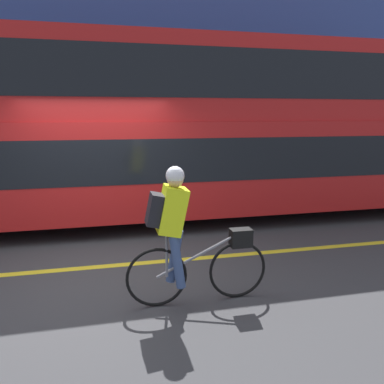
% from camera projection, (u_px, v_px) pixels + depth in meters
% --- Properties ---
extents(ground_plane, '(80.00, 80.00, 0.00)m').
position_uv_depth(ground_plane, '(100.00, 272.00, 5.42)').
color(ground_plane, '#38383A').
extents(road_center_line, '(50.00, 0.14, 0.01)m').
position_uv_depth(road_center_line, '(100.00, 267.00, 5.60)').
color(road_center_line, yellow).
rests_on(road_center_line, ground_plane).
extents(sidewalk_curb, '(60.00, 1.71, 0.13)m').
position_uv_depth(sidewalk_curb, '(102.00, 196.00, 10.17)').
color(sidewalk_curb, '#A8A399').
rests_on(sidewalk_curb, ground_plane).
extents(building_facade, '(60.00, 0.30, 8.87)m').
position_uv_depth(building_facade, '(95.00, 33.00, 10.24)').
color(building_facade, '#33478C').
rests_on(building_facade, ground_plane).
extents(bus, '(11.90, 2.53, 3.66)m').
position_uv_depth(bus, '(197.00, 124.00, 7.89)').
color(bus, black).
rests_on(bus, ground_plane).
extents(cyclist_on_bike, '(1.73, 0.32, 1.67)m').
position_uv_depth(cyclist_on_bike, '(183.00, 232.00, 4.35)').
color(cyclist_on_bike, black).
rests_on(cyclist_on_bike, ground_plane).
extents(trash_bin, '(0.48, 0.48, 0.84)m').
position_uv_depth(trash_bin, '(218.00, 175.00, 10.70)').
color(trash_bin, '#262628').
rests_on(trash_bin, sidewalk_curb).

